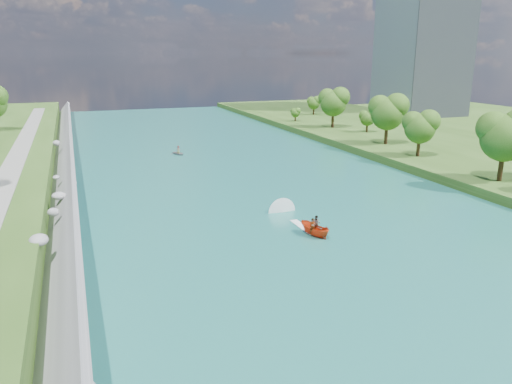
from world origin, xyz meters
name	(u,v)px	position (x,y,z in m)	size (l,w,h in m)	color
ground	(338,251)	(0.00, 0.00, 0.00)	(260.00, 260.00, 0.00)	#2D5119
river_water	(265,198)	(0.00, 20.00, 0.05)	(55.00, 240.00, 0.10)	#175951
riprap_bank	(62,207)	(-25.86, 19.10, 1.82)	(4.50, 236.00, 4.36)	slate
office_tower	(425,17)	(82.50, 95.00, 30.00)	(22.00, 22.00, 60.00)	gray
trees_east	(447,130)	(35.47, 26.63, 6.70)	(16.68, 138.90, 11.98)	#224F15
motorboat	(308,225)	(-0.29, 6.28, 0.76)	(3.60, 18.90, 2.13)	red
raft	(178,153)	(-4.91, 54.23, 0.49)	(3.17, 3.71, 1.71)	gray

